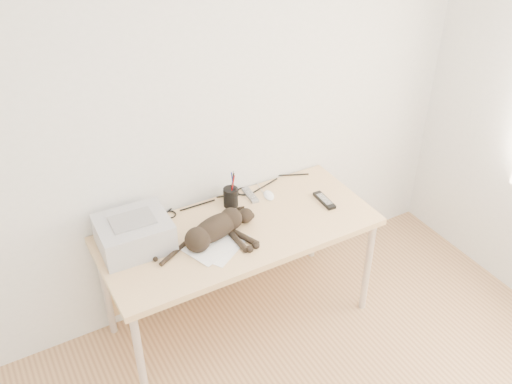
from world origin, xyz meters
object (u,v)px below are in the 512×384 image
cat (214,231)px  pen_cup (231,197)px  printer (134,233)px  mug (230,194)px  desk (233,238)px  mouse (269,194)px

cat → pen_cup: pen_cup is taller
printer → mug: 0.67m
desk → pen_cup: 0.25m
pen_cup → mouse: (0.25, -0.03, -0.05)m
desk → mouse: size_ratio=14.70×
cat → printer: bearing=144.0°
mouse → printer: bearing=-161.4°
printer → mug: size_ratio=4.31×
printer → mug: bearing=12.1°
desk → pen_cup: (0.06, 0.14, 0.20)m
mug → desk: bearing=-113.6°
cat → pen_cup: (0.23, 0.25, 0.00)m
printer → cat: (0.40, -0.16, -0.03)m
mug → pen_cup: (-0.02, -0.06, 0.02)m
printer → pen_cup: size_ratio=1.75×
desk → printer: size_ratio=4.05×
desk → printer: bearing=174.7°
cat → mug: 0.40m
printer → cat: 0.43m
desk → printer: printer is taller
printer → mug: (0.65, 0.14, -0.05)m
mug → printer: bearing=-167.9°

